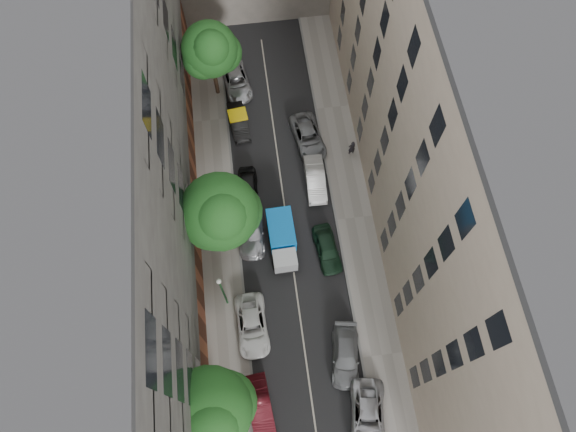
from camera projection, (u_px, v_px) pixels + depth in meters
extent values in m
plane|color=#4C4C49|center=(287.00, 226.00, 41.46)|extent=(120.00, 120.00, 0.00)
cube|color=black|center=(287.00, 226.00, 41.45)|extent=(8.00, 44.00, 0.02)
cube|color=gray|center=(219.00, 234.00, 41.10)|extent=(3.00, 44.00, 0.15)
cube|color=gray|center=(354.00, 218.00, 41.68)|extent=(3.00, 44.00, 0.15)
cube|color=#444240|center=(111.00, 184.00, 31.77)|extent=(8.00, 44.00, 20.00)
cube|color=#B9A590|center=(457.00, 145.00, 32.93)|extent=(8.00, 44.00, 20.00)
cube|color=black|center=(282.00, 244.00, 40.31)|extent=(1.97, 4.84, 0.27)
cube|color=#BABDC0|center=(285.00, 261.00, 38.89)|extent=(1.81, 1.46, 1.51)
cube|color=#0D89FF|center=(281.00, 230.00, 39.79)|extent=(2.03, 3.24, 1.60)
cylinder|color=black|center=(274.00, 266.00, 39.68)|extent=(0.25, 0.75, 0.75)
cylinder|color=black|center=(296.00, 263.00, 39.77)|extent=(0.25, 0.75, 0.75)
cylinder|color=black|center=(270.00, 229.00, 40.95)|extent=(0.25, 0.75, 0.75)
cylinder|color=black|center=(291.00, 227.00, 41.04)|extent=(0.25, 0.75, 0.75)
imported|color=#490E15|center=(260.00, 406.00, 35.14)|extent=(1.92, 4.49, 1.44)
imported|color=silver|center=(252.00, 326.00, 37.47)|extent=(2.37, 4.92, 1.35)
imported|color=#B5B5BA|center=(251.00, 229.00, 40.57)|extent=(2.28, 5.08, 1.45)
imported|color=black|center=(248.00, 189.00, 42.07)|extent=(1.74, 4.11, 1.39)
imported|color=black|center=(239.00, 122.00, 44.82)|extent=(1.88, 4.22, 1.35)
imported|color=#AFB0B4|center=(236.00, 81.00, 46.67)|extent=(2.94, 5.16, 1.36)
imported|color=#B7B7BC|center=(368.00, 417.00, 34.88)|extent=(3.14, 5.38, 1.41)
imported|color=slate|center=(345.00, 356.00, 36.58)|extent=(2.66, 4.93, 1.36)
imported|color=black|center=(327.00, 249.00, 39.90)|extent=(2.10, 4.32, 1.42)
imported|color=silver|center=(315.00, 179.00, 42.42)|extent=(1.65, 4.46, 1.46)
imported|color=slate|center=(308.00, 137.00, 44.18)|extent=(2.99, 5.22, 1.37)
cylinder|color=#382619|center=(218.00, 415.00, 34.07)|extent=(0.36, 0.36, 2.92)
cylinder|color=#382619|center=(213.00, 413.00, 31.78)|extent=(0.24, 0.24, 2.09)
sphere|color=#1E511B|center=(208.00, 411.00, 29.92)|extent=(5.25, 5.25, 5.25)
sphere|color=#1E511B|center=(225.00, 403.00, 31.05)|extent=(3.94, 3.94, 3.94)
sphere|color=#1E511B|center=(198.00, 422.00, 30.21)|extent=(3.68, 3.68, 3.68)
sphere|color=#1E511B|center=(210.00, 424.00, 28.62)|extent=(3.42, 3.42, 3.42)
cylinder|color=#382619|center=(227.00, 237.00, 39.31)|extent=(0.36, 0.36, 2.98)
cylinder|color=#382619|center=(223.00, 224.00, 36.98)|extent=(0.24, 0.24, 2.13)
sphere|color=#1E511B|center=(220.00, 212.00, 35.08)|extent=(5.51, 5.51, 5.51)
sphere|color=#1E511B|center=(234.00, 211.00, 36.22)|extent=(4.13, 4.13, 4.13)
sphere|color=#1E511B|center=(211.00, 223.00, 35.38)|extent=(3.86, 3.86, 3.86)
sphere|color=#1E511B|center=(222.00, 215.00, 33.75)|extent=(3.58, 3.58, 3.58)
cylinder|color=#382619|center=(216.00, 82.00, 45.59)|extent=(0.36, 0.36, 2.67)
cylinder|color=#382619|center=(213.00, 65.00, 43.51)|extent=(0.24, 0.24, 1.91)
sphere|color=#1E511B|center=(210.00, 49.00, 41.81)|extent=(4.64, 4.64, 4.64)
sphere|color=#1E511B|center=(221.00, 52.00, 42.85)|extent=(3.48, 3.48, 3.48)
sphere|color=#1E511B|center=(202.00, 59.00, 42.05)|extent=(3.25, 3.25, 3.25)
sphere|color=#1E511B|center=(211.00, 48.00, 40.59)|extent=(3.01, 3.01, 3.01)
cylinder|color=#1B612B|center=(224.00, 293.00, 36.28)|extent=(0.14, 0.14, 5.34)
sphere|color=silver|center=(219.00, 281.00, 33.76)|extent=(0.36, 0.36, 0.36)
imported|color=black|center=(352.00, 148.00, 43.35)|extent=(0.68, 0.50, 1.71)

